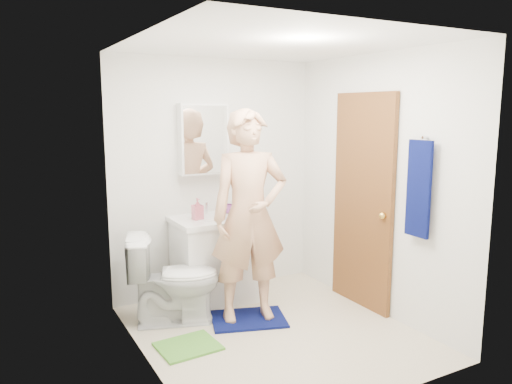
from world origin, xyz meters
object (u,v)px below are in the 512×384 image
vanity_cabinet (214,262)px  man (249,216)px  towel (419,189)px  soap_dispenser (198,209)px  toothbrush_cup (229,209)px  medicine_cabinet (203,139)px  toilet (174,279)px

vanity_cabinet → man: size_ratio=0.43×
vanity_cabinet → man: man is taller
vanity_cabinet → towel: 2.08m
towel → soap_dispenser: (-1.35, 1.47, -0.30)m
soap_dispenser → man: 0.62m
vanity_cabinet → toothbrush_cup: size_ratio=6.79×
towel → toothbrush_cup: towel is taller
towel → toothbrush_cup: size_ratio=6.79×
medicine_cabinet → toilet: medicine_cabinet is taller
toilet → soap_dispenser: soap_dispenser is taller
towel → soap_dispenser: bearing=132.5°
man → vanity_cabinet: bearing=111.8°
man → medicine_cabinet: bearing=109.2°
towel → toothbrush_cup: bearing=121.5°
vanity_cabinet → medicine_cabinet: size_ratio=1.14×
towel → toilet: 2.24m
towel → medicine_cabinet: bearing=124.6°
man → soap_dispenser: bearing=128.0°
towel → toilet: towel is taller
vanity_cabinet → towel: (1.18, -1.48, 0.85)m
towel → toilet: bearing=145.4°
towel → toilet: size_ratio=0.99×
vanity_cabinet → soap_dispenser: (-0.17, -0.01, 0.55)m
man → towel: bearing=-27.4°
vanity_cabinet → man: 0.81m
soap_dispenser → toothbrush_cup: 0.40m
medicine_cabinet → toothbrush_cup: size_ratio=5.94×
medicine_cabinet → soap_dispenser: bearing=-126.2°
vanity_cabinet → man: (0.09, -0.57, 0.56)m
soap_dispenser → towel: bearing=-47.5°
toilet → soap_dispenser: 0.72m
toilet → soap_dispenser: (0.36, 0.30, 0.55)m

